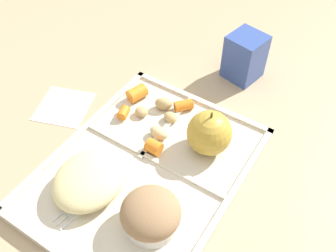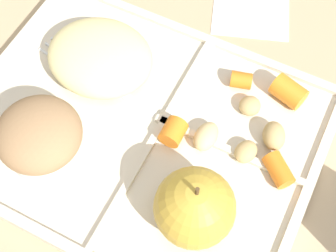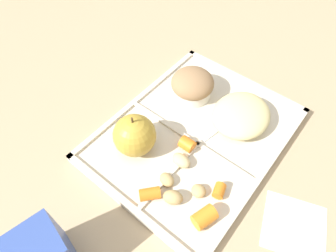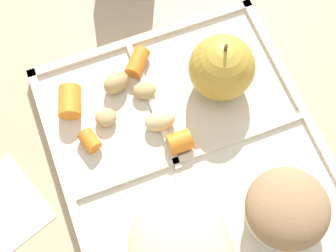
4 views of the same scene
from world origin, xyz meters
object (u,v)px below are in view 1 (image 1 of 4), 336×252
at_px(milk_carton, 245,57).
at_px(lunch_tray, 146,170).
at_px(plastic_fork, 92,196).
at_px(green_apple, 209,133).
at_px(bran_muffin, 151,215).

bearing_deg(milk_carton, lunch_tray, 7.04).
bearing_deg(milk_carton, plastic_fork, 2.57).
bearing_deg(plastic_fork, green_apple, 150.38).
relative_size(green_apple, bran_muffin, 0.98).
xyz_separation_m(green_apple, bran_muffin, (0.17, 0.00, -0.01)).
relative_size(lunch_tray, plastic_fork, 2.32).
relative_size(lunch_tray, green_apple, 4.41).
xyz_separation_m(plastic_fork, milk_carton, (-0.40, 0.06, 0.03)).
distance_m(lunch_tray, bran_muffin, 0.11).
distance_m(plastic_fork, milk_carton, 0.41).
height_order(lunch_tray, bran_muffin, bran_muffin).
bearing_deg(bran_muffin, milk_carton, -174.40).
xyz_separation_m(bran_muffin, plastic_fork, (0.01, -0.10, -0.03)).
xyz_separation_m(lunch_tray, bran_muffin, (0.08, 0.06, 0.03)).
bearing_deg(milk_carton, bran_muffin, 17.40).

